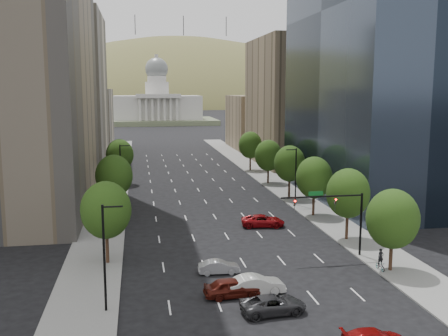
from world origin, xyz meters
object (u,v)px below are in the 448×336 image
car_maroon (232,288)px  car_red_far (263,221)px  car_white (256,285)px  cyclist (380,263)px  capitol (157,107)px  car_silver (219,267)px  car_dkgrey (273,304)px  traffic_signal (340,211)px

car_maroon → car_red_far: 23.75m
car_white → cyclist: (13.58, 3.51, 0.03)m
capitol → car_silver: 222.63m
car_white → car_red_far: bearing=-20.4°
car_dkgrey → car_silver: bearing=10.4°
car_white → cyclist: cyclist is taller
car_white → car_dkgrey: (0.51, -4.13, -0.11)m
traffic_signal → car_silver: (-13.53, -2.76, -4.50)m
car_red_far → cyclist: (7.50, -18.48, 0.10)m
car_white → car_red_far: size_ratio=0.91×
car_silver → car_dkgrey: bearing=-161.9°
traffic_signal → car_red_far: size_ratio=1.60×
car_red_far → capitol: bearing=8.5°
car_dkgrey → car_maroon: bearing=28.6°
traffic_signal → car_maroon: size_ratio=1.83×
capitol → car_maroon: capitol is taller
traffic_signal → car_silver: 14.52m
car_white → car_dkgrey: 4.16m
capitol → car_dkgrey: capitol is taller
capitol → car_red_far: 206.33m
capitol → cyclist: size_ratio=27.29×
car_white → car_red_far: 22.82m
car_silver → car_red_far: bearing=-26.1°
traffic_signal → car_dkgrey: size_ratio=1.69×
car_silver → cyclist: bearing=-96.2°
car_maroon → car_silver: car_maroon is taller
capitol → cyclist: bearing=-86.7°
car_silver → car_white: bearing=-155.4°
traffic_signal → car_dkgrey: 16.98m
car_dkgrey → traffic_signal: bearing=-46.6°
capitol → car_silver: bearing=-90.8°
traffic_signal → capitol: (-10.53, 219.71, 3.40)m
capitol → car_white: bearing=-90.1°
traffic_signal → capitol: 219.99m
cyclist → car_maroon: bearing=-169.4°
car_red_far → car_maroon: bearing=166.6°
car_silver → cyclist: cyclist is taller
capitol → car_dkgrey: 232.35m
car_dkgrey → car_red_far: 26.70m
car_red_far → car_white: bearing=171.5°
car_silver → cyclist: size_ratio=1.87×
cyclist → car_red_far: bearing=109.2°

